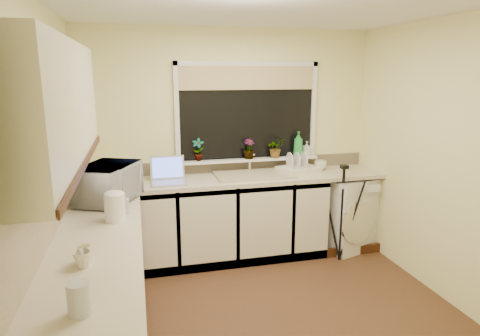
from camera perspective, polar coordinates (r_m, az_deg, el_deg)
name	(u,v)px	position (r m, az deg, el deg)	size (l,w,h in m)	color
floor	(270,316)	(3.69, 4.10, -19.53)	(3.20, 3.20, 0.00)	brown
ceiling	(275,4)	(3.15, 4.86, 21.49)	(3.20, 3.20, 0.00)	white
wall_back	(230,142)	(4.63, -1.44, 3.53)	(3.20, 3.20, 0.00)	#F8F3A5
wall_front	(383,253)	(1.92, 19.04, -10.92)	(3.20, 3.20, 0.00)	#F8F3A5
wall_left	(48,187)	(3.11, -24.82, -2.32)	(3.00, 3.00, 0.00)	#F8F3A5
wall_right	(449,162)	(4.00, 26.73, 0.68)	(3.00, 3.00, 0.00)	#F8F3A5
base_cabinet_back	(206,222)	(4.48, -4.62, -7.34)	(2.55, 0.60, 0.86)	silver
base_cabinet_left	(100,310)	(3.09, -18.66, -17.92)	(0.54, 2.40, 0.86)	silver
worktop_back	(236,179)	(4.41, -0.56, -1.51)	(3.20, 0.60, 0.04)	beige
worktop_left	(95,247)	(2.89, -19.30, -10.19)	(0.60, 2.40, 0.04)	beige
upper_cabinet	(53,106)	(2.55, -24.28, 7.81)	(0.28, 1.90, 0.70)	silver
splashback_left	(42,215)	(2.85, -25.47, -5.79)	(0.02, 2.40, 0.45)	beige
splashback_back	(230,165)	(4.66, -1.39, 0.41)	(3.20, 0.02, 0.14)	beige
window_glass	(247,113)	(4.62, 1.02, 7.58)	(1.50, 0.02, 1.00)	black
window_blind	(248,78)	(4.57, 1.12, 12.24)	(1.50, 0.02, 0.25)	tan
windowsill	(248,159)	(4.64, 1.17, 1.17)	(1.60, 0.14, 0.03)	white
sink	(254,175)	(4.45, 1.94, -0.95)	(0.82, 0.46, 0.03)	tan
faucet	(250,162)	(4.60, 1.33, 0.87)	(0.03, 0.03, 0.24)	silver
washing_machine	(345,212)	(4.97, 14.18, -5.81)	(0.59, 0.57, 0.83)	white
laptop	(168,176)	(4.25, -9.83, -1.04)	(0.35, 0.31, 0.25)	#AAABB2
kettle	(115,208)	(3.23, -16.75, -5.21)	(0.15, 0.15, 0.20)	white
dish_rack	(298,170)	(4.66, 7.99, -0.21)	(0.42, 0.32, 0.06)	#EEE5CE
tripod	(342,213)	(4.55, 13.76, -6.08)	(0.51, 0.51, 1.05)	black
glass_jug	(79,299)	(2.10, -21.18, -16.35)	(0.11, 0.11, 0.16)	silver
steel_jar	(85,254)	(2.62, -20.51, -11.00)	(0.08, 0.08, 0.10)	silver
microwave	(108,183)	(3.72, -17.61, -2.00)	(0.58, 0.39, 0.32)	silver
plant_a	(198,150)	(4.50, -5.76, 2.52)	(0.13, 0.09, 0.25)	#999999
plant_c	(249,149)	(4.59, 1.24, 2.65)	(0.12, 0.12, 0.22)	#999999
plant_d	(276,148)	(4.68, 4.91, 2.77)	(0.20, 0.17, 0.22)	#999999
soap_bottle_green	(298,144)	(4.77, 7.98, 3.29)	(0.11, 0.11, 0.28)	green
soap_bottle_clear	(307,149)	(4.82, 9.12, 2.65)	(0.08, 0.08, 0.17)	#999999
cup_back	(320,165)	(4.82, 10.96, 0.39)	(0.14, 0.14, 0.11)	silver
cup_left	(83,260)	(2.57, -20.77, -11.65)	(0.10, 0.10, 0.09)	beige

